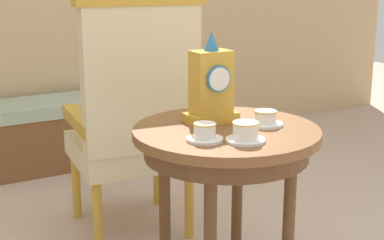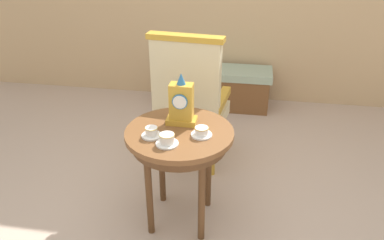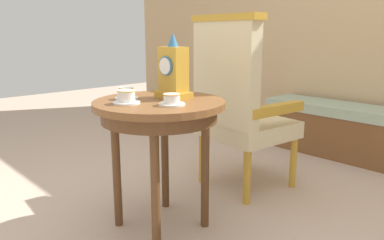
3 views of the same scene
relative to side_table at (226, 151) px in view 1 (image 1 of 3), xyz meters
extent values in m
cylinder|color=brown|center=(0.00, 0.00, 0.07)|extent=(0.67, 0.67, 0.03)
cylinder|color=#56351C|center=(0.00, 0.00, 0.01)|extent=(0.59, 0.59, 0.07)
cylinder|color=#56351C|center=(0.17, 0.17, -0.28)|extent=(0.04, 0.04, 0.66)
cylinder|color=#56351C|center=(-0.17, 0.17, -0.28)|extent=(0.04, 0.04, 0.66)
cylinder|color=#56351C|center=(0.17, -0.17, -0.28)|extent=(0.04, 0.04, 0.66)
cylinder|color=white|center=(-0.15, -0.10, 0.09)|extent=(0.12, 0.12, 0.01)
cylinder|color=white|center=(-0.15, -0.10, 0.12)|extent=(0.07, 0.07, 0.05)
torus|color=gold|center=(-0.15, -0.10, 0.14)|extent=(0.08, 0.08, 0.00)
cylinder|color=white|center=(-0.04, -0.17, 0.09)|extent=(0.13, 0.13, 0.01)
cylinder|color=white|center=(-0.04, -0.17, 0.12)|extent=(0.08, 0.08, 0.06)
torus|color=gold|center=(-0.04, -0.17, 0.15)|extent=(0.09, 0.09, 0.00)
cylinder|color=white|center=(0.14, -0.04, 0.09)|extent=(0.13, 0.13, 0.01)
cylinder|color=white|center=(0.14, -0.04, 0.12)|extent=(0.08, 0.08, 0.05)
torus|color=gold|center=(0.14, -0.04, 0.14)|extent=(0.08, 0.08, 0.00)
cube|color=gold|center=(0.00, 0.10, 0.10)|extent=(0.19, 0.11, 0.04)
cube|color=gold|center=(0.00, 0.10, 0.24)|extent=(0.14, 0.09, 0.23)
cylinder|color=teal|center=(0.00, 0.05, 0.26)|extent=(0.10, 0.01, 0.10)
cylinder|color=white|center=(0.00, 0.04, 0.26)|extent=(0.08, 0.00, 0.08)
cone|color=teal|center=(0.00, 0.10, 0.39)|extent=(0.06, 0.06, 0.07)
cube|color=beige|center=(-0.04, 0.79, -0.21)|extent=(0.57, 0.57, 0.11)
cube|color=beige|center=(-0.06, 0.57, 0.17)|extent=(0.53, 0.15, 0.64)
cube|color=gold|center=(-0.06, 0.57, 0.51)|extent=(0.57, 0.16, 0.04)
cube|color=gold|center=(0.19, 0.76, -0.04)|extent=(0.12, 0.47, 0.06)
cube|color=gold|center=(-0.27, 0.82, -0.04)|extent=(0.12, 0.47, 0.06)
cylinder|color=gold|center=(0.20, 0.98, -0.44)|extent=(0.04, 0.04, 0.35)
cylinder|color=gold|center=(-0.23, 1.03, -0.44)|extent=(0.04, 0.04, 0.35)
cylinder|color=gold|center=(0.15, 0.55, -0.44)|extent=(0.04, 0.04, 0.35)
cylinder|color=gold|center=(-0.28, 0.60, -0.44)|extent=(0.04, 0.04, 0.35)
cube|color=#9EB299|center=(0.05, 1.88, -0.21)|extent=(1.18, 0.40, 0.08)
cube|color=brown|center=(0.05, 1.88, -0.43)|extent=(1.13, 0.38, 0.36)
camera|label=1|loc=(-1.10, -1.67, 0.64)|focal=54.27mm
camera|label=2|loc=(0.41, -1.95, 1.19)|focal=34.68mm
camera|label=3|loc=(1.48, -1.18, 0.42)|focal=35.16mm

